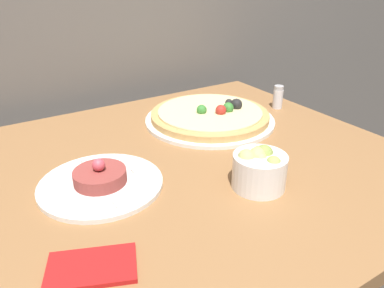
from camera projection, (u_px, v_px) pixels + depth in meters
dining_table at (185, 199)px, 0.91m from camera, size 1.02×0.90×0.73m
pizza_plate at (210, 116)px, 1.07m from camera, size 0.37×0.37×0.06m
tartare_plate at (101, 181)px, 0.76m from camera, size 0.25×0.25×0.06m
small_bowl at (259, 168)px, 0.75m from camera, size 0.11×0.11×0.09m
napkin at (92, 267)px, 0.56m from camera, size 0.15×0.12×0.01m
salt_shaker at (278, 97)px, 1.16m from camera, size 0.03×0.03×0.07m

